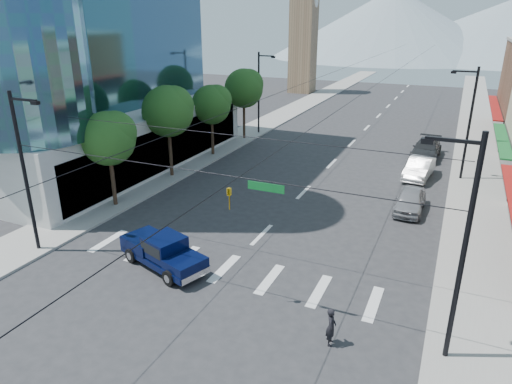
# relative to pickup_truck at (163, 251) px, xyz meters

# --- Properties ---
(ground) EXTENTS (160.00, 160.00, 0.00)m
(ground) POSITION_rel_pickup_truck_xyz_m (3.24, -0.40, -0.95)
(ground) COLOR #28282B
(ground) RESTS_ON ground
(sidewalk_left) EXTENTS (4.00, 120.00, 0.15)m
(sidewalk_left) POSITION_rel_pickup_truck_xyz_m (-8.76, 39.60, -0.87)
(sidewalk_left) COLOR gray
(sidewalk_left) RESTS_ON ground
(sidewalk_right) EXTENTS (4.00, 120.00, 0.15)m
(sidewalk_right) POSITION_rel_pickup_truck_xyz_m (15.24, 39.60, -0.87)
(sidewalk_right) COLOR gray
(sidewalk_right) RESTS_ON ground
(clock_tower) EXTENTS (4.80, 4.80, 20.40)m
(clock_tower) POSITION_rel_pickup_truck_xyz_m (-13.26, 61.60, 9.70)
(clock_tower) COLOR #8C6B4C
(clock_tower) RESTS_ON ground
(mountain_left) EXTENTS (80.00, 80.00, 22.00)m
(mountain_left) POSITION_rel_pickup_truck_xyz_m (-11.76, 149.60, 10.05)
(mountain_left) COLOR gray
(mountain_left) RESTS_ON ground
(mountain_right) EXTENTS (90.00, 90.00, 18.00)m
(mountain_right) POSITION_rel_pickup_truck_xyz_m (23.24, 159.60, 8.05)
(mountain_right) COLOR gray
(mountain_right) RESTS_ON ground
(tree_near) EXTENTS (3.65, 3.64, 6.71)m
(tree_near) POSITION_rel_pickup_truck_xyz_m (-7.83, 5.70, 4.04)
(tree_near) COLOR black
(tree_near) RESTS_ON ground
(tree_midnear) EXTENTS (4.09, 4.09, 7.52)m
(tree_midnear) POSITION_rel_pickup_truck_xyz_m (-7.83, 12.70, 4.65)
(tree_midnear) COLOR black
(tree_midnear) RESTS_ON ground
(tree_midfar) EXTENTS (3.65, 3.64, 6.71)m
(tree_midfar) POSITION_rel_pickup_truck_xyz_m (-7.83, 19.70, 4.04)
(tree_midfar) COLOR black
(tree_midfar) RESTS_ON ground
(tree_far) EXTENTS (4.09, 4.09, 7.52)m
(tree_far) POSITION_rel_pickup_truck_xyz_m (-7.83, 26.70, 4.65)
(tree_far) COLOR black
(tree_far) RESTS_ON ground
(signal_rig) EXTENTS (21.80, 0.20, 9.00)m
(signal_rig) POSITION_rel_pickup_truck_xyz_m (3.44, -1.40, 3.70)
(signal_rig) COLOR black
(signal_rig) RESTS_ON ground
(lamp_pole_nw) EXTENTS (2.00, 0.25, 9.00)m
(lamp_pole_nw) POSITION_rel_pickup_truck_xyz_m (-7.42, 29.60, 3.99)
(lamp_pole_nw) COLOR black
(lamp_pole_nw) RESTS_ON ground
(lamp_pole_ne) EXTENTS (2.00, 0.25, 9.00)m
(lamp_pole_ne) POSITION_rel_pickup_truck_xyz_m (13.91, 21.60, 3.99)
(lamp_pole_ne) COLOR black
(lamp_pole_ne) RESTS_ON ground
(pickup_truck) EXTENTS (5.68, 3.52, 1.82)m
(pickup_truck) POSITION_rel_pickup_truck_xyz_m (0.00, 0.00, 0.00)
(pickup_truck) COLOR #070F36
(pickup_truck) RESTS_ON ground
(pedestrian) EXTENTS (0.52, 0.68, 1.66)m
(pedestrian) POSITION_rel_pickup_truck_xyz_m (9.74, -2.40, -0.12)
(pedestrian) COLOR black
(pedestrian) RESTS_ON ground
(parked_car_near) EXTENTS (1.89, 4.59, 1.56)m
(parked_car_near) POSITION_rel_pickup_truck_xyz_m (11.00, 13.15, -0.17)
(parked_car_near) COLOR #9A999E
(parked_car_near) RESTS_ON ground
(parked_car_mid) EXTENTS (2.27, 5.24, 1.68)m
(parked_car_mid) POSITION_rel_pickup_truck_xyz_m (10.84, 20.70, -0.11)
(parked_car_mid) COLOR white
(parked_car_mid) RESTS_ON ground
(parked_car_far) EXTENTS (2.63, 5.95, 1.70)m
(parked_car_far) POSITION_rel_pickup_truck_xyz_m (10.84, 27.12, -0.10)
(parked_car_far) COLOR #2D2D2F
(parked_car_far) RESTS_ON ground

